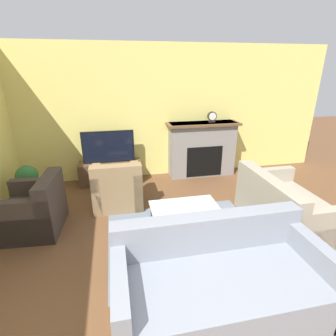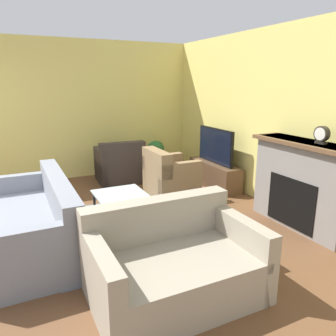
# 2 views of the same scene
# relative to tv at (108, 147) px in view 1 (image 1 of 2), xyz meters

# --- Properties ---
(wall_back) EXTENTS (8.02, 0.06, 2.70)m
(wall_back) POSITION_rel_tv_xyz_m (0.76, 0.30, 0.58)
(wall_back) COLOR #EADB72
(wall_back) RESTS_ON ground_plane
(area_rug) EXTENTS (2.14, 1.86, 0.00)m
(area_rug) POSITION_rel_tv_xyz_m (1.01, -2.15, -0.77)
(area_rug) COLOR slate
(area_rug) RESTS_ON ground_plane
(fireplace) EXTENTS (1.53, 0.46, 1.16)m
(fireplace) POSITION_rel_tv_xyz_m (1.97, 0.06, -0.16)
(fireplace) COLOR gray
(fireplace) RESTS_ON ground_plane
(tv_stand) EXTENTS (1.23, 0.37, 0.45)m
(tv_stand) POSITION_rel_tv_xyz_m (-0.00, 0.00, -0.55)
(tv_stand) COLOR brown
(tv_stand) RESTS_ON ground_plane
(tv) EXTENTS (1.01, 0.06, 0.64)m
(tv) POSITION_rel_tv_xyz_m (0.00, 0.00, 0.00)
(tv) COLOR black
(tv) RESTS_ON tv_stand
(couch_sectional) EXTENTS (2.05, 1.00, 0.82)m
(couch_sectional) POSITION_rel_tv_xyz_m (1.04, -3.25, -0.49)
(couch_sectional) COLOR gray
(couch_sectional) RESTS_ON ground_plane
(couch_loveseat) EXTENTS (0.98, 1.49, 0.82)m
(couch_loveseat) POSITION_rel_tv_xyz_m (2.53, -2.15, -0.49)
(couch_loveseat) COLOR #9E937F
(couch_loveseat) RESTS_ON ground_plane
(armchair_by_window) EXTENTS (0.82, 0.89, 0.82)m
(armchair_by_window) POSITION_rel_tv_xyz_m (-1.07, -1.48, -0.47)
(armchair_by_window) COLOR #3D332D
(armchair_by_window) RESTS_ON ground_plane
(armchair_accent) EXTENTS (0.81, 0.73, 0.82)m
(armchair_accent) POSITION_rel_tv_xyz_m (0.11, -0.99, -0.47)
(armchair_accent) COLOR #8C704C
(armchair_accent) RESTS_ON ground_plane
(coffee_table) EXTENTS (0.94, 0.66, 0.45)m
(coffee_table) POSITION_rel_tv_xyz_m (1.01, -2.10, -0.37)
(coffee_table) COLOR #333338
(coffee_table) RESTS_ON ground_plane
(potted_plant) EXTENTS (0.37, 0.37, 0.69)m
(potted_plant) POSITION_rel_tv_xyz_m (-1.38, -0.58, -0.34)
(potted_plant) COLOR #AD704C
(potted_plant) RESTS_ON ground_plane
(mantel_clock) EXTENTS (0.19, 0.07, 0.22)m
(mantel_clock) POSITION_rel_tv_xyz_m (2.16, 0.07, 0.51)
(mantel_clock) COLOR #28231E
(mantel_clock) RESTS_ON fireplace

